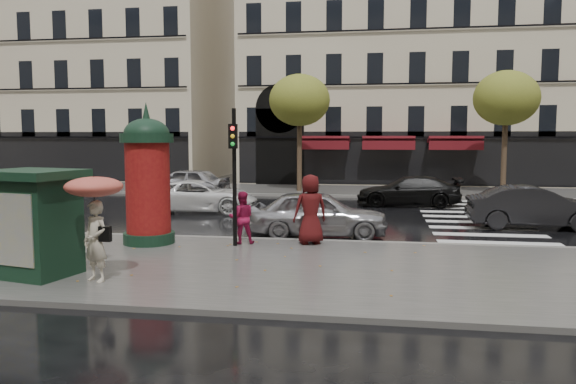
% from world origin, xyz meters
% --- Properties ---
extents(ground, '(160.00, 160.00, 0.00)m').
position_xyz_m(ground, '(0.00, 0.00, 0.00)').
color(ground, black).
rests_on(ground, ground).
extents(near_sidewalk, '(90.00, 7.00, 0.12)m').
position_xyz_m(near_sidewalk, '(0.00, -0.50, 0.06)').
color(near_sidewalk, '#474744').
rests_on(near_sidewalk, ground).
extents(far_sidewalk, '(90.00, 6.00, 0.12)m').
position_xyz_m(far_sidewalk, '(0.00, 19.00, 0.06)').
color(far_sidewalk, '#474744').
rests_on(far_sidewalk, ground).
extents(near_kerb, '(90.00, 0.25, 0.14)m').
position_xyz_m(near_kerb, '(0.00, 3.00, 0.07)').
color(near_kerb, slate).
rests_on(near_kerb, ground).
extents(far_kerb, '(90.00, 0.25, 0.14)m').
position_xyz_m(far_kerb, '(0.00, 16.00, 0.07)').
color(far_kerb, slate).
rests_on(far_kerb, ground).
extents(zebra_crossing, '(3.60, 11.75, 0.01)m').
position_xyz_m(zebra_crossing, '(6.00, 9.60, 0.01)').
color(zebra_crossing, silver).
rests_on(zebra_crossing, ground).
extents(bldg_far_corner, '(26.00, 14.00, 22.90)m').
position_xyz_m(bldg_far_corner, '(6.00, 30.00, 11.31)').
color(bldg_far_corner, '#B7A88C').
rests_on(bldg_far_corner, ground).
extents(bldg_far_left, '(24.00, 14.00, 22.90)m').
position_xyz_m(bldg_far_left, '(-22.00, 30.00, 11.31)').
color(bldg_far_left, '#B7A88C').
rests_on(bldg_far_left, ground).
extents(tree_far_left, '(3.40, 3.40, 6.64)m').
position_xyz_m(tree_far_left, '(-2.00, 18.00, 5.17)').
color(tree_far_left, '#38281C').
rests_on(tree_far_left, ground).
extents(tree_far_right, '(3.40, 3.40, 6.64)m').
position_xyz_m(tree_far_right, '(9.00, 18.00, 5.17)').
color(tree_far_right, '#38281C').
rests_on(tree_far_right, ground).
extents(woman_umbrella, '(1.19, 1.19, 2.30)m').
position_xyz_m(woman_umbrella, '(-3.46, -2.46, 1.63)').
color(woman_umbrella, beige).
rests_on(woman_umbrella, near_sidewalk).
extents(woman_red, '(0.86, 0.75, 1.50)m').
position_xyz_m(woman_red, '(-1.44, 2.12, 0.87)').
color(woman_red, maroon).
rests_on(woman_red, near_sidewalk).
extents(man_burgundy, '(1.15, 0.99, 1.99)m').
position_xyz_m(man_burgundy, '(0.50, 2.40, 1.12)').
color(man_burgundy, '#420D0E').
rests_on(man_burgundy, near_sidewalk).
extents(morris_column, '(1.50, 1.50, 4.03)m').
position_xyz_m(morris_column, '(-4.10, 1.79, 2.05)').
color(morris_column, black).
rests_on(morris_column, near_sidewalk).
extents(traffic_light, '(0.26, 0.37, 3.83)m').
position_xyz_m(traffic_light, '(-1.55, 1.73, 2.44)').
color(traffic_light, black).
rests_on(traffic_light, near_sidewalk).
extents(newsstand, '(2.24, 2.00, 2.33)m').
position_xyz_m(newsstand, '(-5.06, -2.18, 1.32)').
color(newsstand, black).
rests_on(newsstand, near_sidewalk).
extents(car_silver, '(4.50, 2.10, 1.49)m').
position_xyz_m(car_silver, '(0.54, 4.20, 0.75)').
color(car_silver, '#9C9CA0').
rests_on(car_silver, ground).
extents(car_darkgrey, '(4.49, 1.61, 1.47)m').
position_xyz_m(car_darkgrey, '(7.76, 7.06, 0.74)').
color(car_darkgrey, black).
rests_on(car_darkgrey, ground).
extents(car_white, '(5.00, 2.64, 1.34)m').
position_xyz_m(car_white, '(-5.00, 9.27, 0.67)').
color(car_white, white).
rests_on(car_white, ground).
extents(car_black, '(4.73, 1.97, 1.37)m').
position_xyz_m(car_black, '(3.78, 12.84, 0.68)').
color(car_black, black).
rests_on(car_black, ground).
extents(car_far_silver, '(4.81, 2.38, 1.58)m').
position_xyz_m(car_far_silver, '(-7.43, 14.20, 0.79)').
color(car_far_silver, '#A09FA4').
rests_on(car_far_silver, ground).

